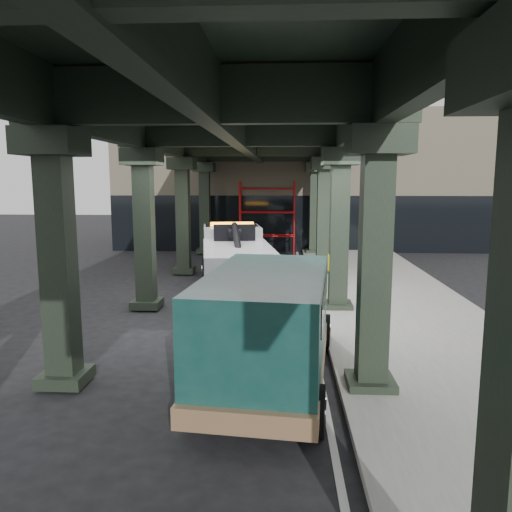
% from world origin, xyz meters
% --- Properties ---
extents(ground, '(90.00, 90.00, 0.00)m').
position_xyz_m(ground, '(0.00, 0.00, 0.00)').
color(ground, black).
rests_on(ground, ground).
extents(sidewalk, '(5.00, 40.00, 0.15)m').
position_xyz_m(sidewalk, '(4.50, 2.00, 0.07)').
color(sidewalk, gray).
rests_on(sidewalk, ground).
extents(lane_stripe, '(0.12, 38.00, 0.01)m').
position_xyz_m(lane_stripe, '(1.70, 2.00, 0.01)').
color(lane_stripe, silver).
rests_on(lane_stripe, ground).
extents(viaduct, '(7.40, 32.00, 6.40)m').
position_xyz_m(viaduct, '(-0.40, 2.00, 5.46)').
color(viaduct, black).
rests_on(viaduct, ground).
extents(building, '(22.00, 10.00, 8.00)m').
position_xyz_m(building, '(2.00, 20.00, 4.00)').
color(building, '#C6B793').
rests_on(building, ground).
extents(scaffolding, '(3.08, 0.88, 4.00)m').
position_xyz_m(scaffolding, '(0.00, 14.64, 2.11)').
color(scaffolding, '#B90E11').
rests_on(scaffolding, ground).
extents(tow_truck, '(3.31, 8.05, 2.57)m').
position_xyz_m(tow_truck, '(-0.81, 4.35, 1.25)').
color(tow_truck, black).
rests_on(tow_truck, ground).
extents(towed_van, '(2.85, 6.00, 2.35)m').
position_xyz_m(towed_van, '(0.64, -3.77, 1.26)').
color(towed_van, '#103B36').
rests_on(towed_van, ground).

